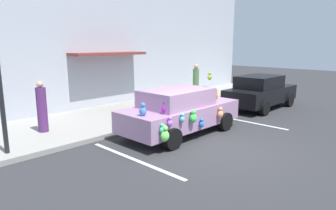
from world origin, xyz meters
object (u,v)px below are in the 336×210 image
(parked_sedan_behind, at_px, (260,92))
(pedestrian_by_lamp, at_px, (196,81))
(plush_covered_car, at_px, (180,111))
(teddy_bear_on_sidewalk, at_px, (201,101))
(pedestrian_near_shopfront, at_px, (42,108))

(parked_sedan_behind, distance_m, pedestrian_by_lamp, 3.61)
(plush_covered_car, xyz_separation_m, parked_sedan_behind, (5.70, 0.03, -0.01))
(teddy_bear_on_sidewalk, height_order, pedestrian_by_lamp, pedestrian_by_lamp)
(plush_covered_car, relative_size, teddy_bear_on_sidewalk, 7.17)
(parked_sedan_behind, relative_size, pedestrian_near_shopfront, 2.49)
(pedestrian_by_lamp, bearing_deg, parked_sedan_behind, -84.54)
(teddy_bear_on_sidewalk, xyz_separation_m, pedestrian_by_lamp, (1.88, 1.84, 0.56))
(plush_covered_car, distance_m, pedestrian_near_shopfront, 4.51)
(parked_sedan_behind, relative_size, pedestrian_by_lamp, 2.35)
(teddy_bear_on_sidewalk, relative_size, pedestrian_by_lamp, 0.34)
(plush_covered_car, height_order, parked_sedan_behind, plush_covered_car)
(teddy_bear_on_sidewalk, bearing_deg, plush_covered_car, -152.94)
(parked_sedan_behind, bearing_deg, teddy_bear_on_sidewalk, 141.93)
(plush_covered_car, bearing_deg, parked_sedan_behind, 0.30)
(parked_sedan_behind, height_order, teddy_bear_on_sidewalk, parked_sedan_behind)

